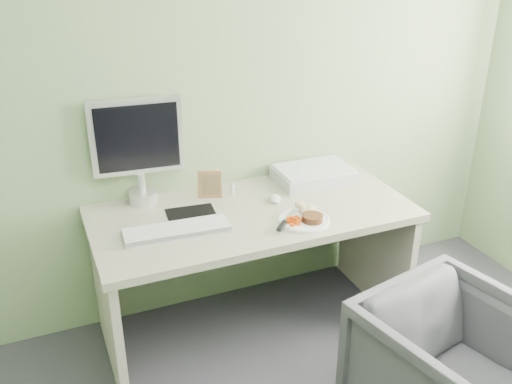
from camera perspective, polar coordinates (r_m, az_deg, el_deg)
name	(u,v)px	position (r m, az deg, el deg)	size (l,w,h in m)	color
wall_back	(225,71)	(2.97, -3.16, 11.97)	(3.50, 3.50, 0.00)	#6C8A60
desk	(253,242)	(2.94, -0.33, -5.01)	(1.60, 0.75, 0.73)	#AEA692
plate	(304,220)	(2.76, 4.81, -2.85)	(0.25, 0.25, 0.01)	white
steak	(312,218)	(2.73, 5.66, -2.60)	(0.10, 0.10, 0.03)	black
potato_pile	(305,207)	(2.80, 4.92, -1.54)	(0.11, 0.08, 0.06)	#AA8352
carrot_heap	(295,219)	(2.71, 3.90, -2.75)	(0.06, 0.05, 0.04)	#D94404
steak_knife	(284,222)	(2.69, 2.85, -3.05)	(0.18, 0.18, 0.02)	silver
mousepad	(192,215)	(2.82, -6.43, -2.33)	(0.24, 0.21, 0.00)	black
keyboard	(177,230)	(2.67, -7.92, -3.74)	(0.49, 0.14, 0.02)	white
computer_mouse	(275,199)	(2.94, 1.95, -0.68)	(0.05, 0.10, 0.03)	white
photo_frame	(210,184)	(2.96, -4.65, 0.79)	(0.12, 0.01, 0.15)	#A17B4B
eyedrop_bottle	(232,190)	(3.01, -2.37, 0.24)	(0.02, 0.02, 0.07)	white
scanner	(314,175)	(3.20, 5.80, 1.74)	(0.42, 0.28, 0.07)	#AFB0B6
monitor	(137,146)	(2.89, -11.78, 4.56)	(0.45, 0.14, 0.54)	silver
desk_chair	(451,370)	(2.67, 18.88, -16.49)	(0.67, 0.69, 0.63)	#3A3A40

